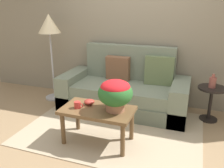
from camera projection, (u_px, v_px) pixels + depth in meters
ground_plane at (111, 132)px, 3.43m from camera, size 14.00×14.00×0.00m
wall_back at (137, 22)px, 4.14m from camera, size 6.40×0.12×2.87m
area_rug at (113, 128)px, 3.52m from camera, size 2.47×1.81×0.01m
couch at (125, 91)px, 4.09m from camera, size 2.11×0.90×1.05m
coffee_table at (98, 114)px, 3.06m from camera, size 0.92×0.52×0.48m
side_table at (211, 98)px, 3.66m from camera, size 0.42×0.42×0.54m
floor_lamp at (49, 30)px, 4.22m from camera, size 0.39×0.39×1.57m
potted_plant at (115, 93)px, 2.91m from camera, size 0.43×0.43×0.39m
coffee_mug at (78, 105)px, 3.04m from camera, size 0.13×0.08×0.09m
snack_bowl at (89, 102)px, 3.15m from camera, size 0.14×0.14×0.07m
table_vase at (213, 82)px, 3.58m from camera, size 0.10×0.10×0.21m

